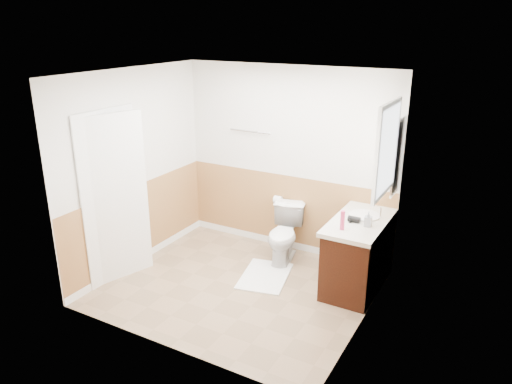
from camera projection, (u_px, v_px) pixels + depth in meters
The scene contains 32 objects.
floor at pixel (239, 287), 5.83m from camera, with size 3.00×3.00×0.00m, color #8C7051.
ceiling at pixel (236, 74), 5.00m from camera, with size 3.00×3.00×0.00m, color white.
wall_back at pixel (288, 161), 6.49m from camera, with size 3.00×3.00×0.00m, color silver.
wall_front at pixel (162, 230), 4.34m from camera, with size 3.00×3.00×0.00m, color silver.
wall_left at pixel (135, 170), 6.10m from camera, with size 3.00×3.00×0.00m, color silver.
wall_right at pixel (369, 213), 4.73m from camera, with size 3.00×3.00×0.00m, color silver.
wainscot_back at pixel (286, 213), 6.73m from camera, with size 3.00×3.00×0.00m, color #A37341.
wainscot_front at pixel (168, 302), 4.60m from camera, with size 3.00×3.00×0.00m, color #A37341.
wainscot_left at pixel (140, 225), 6.35m from camera, with size 2.60×2.60×0.00m, color #A37341.
wainscot_right at pixel (363, 281), 4.98m from camera, with size 2.60×2.60×0.00m, color #A37341.
toilet at pixel (284, 235), 6.39m from camera, with size 0.41×0.71×0.73m, color white.
bath_mat at pixel (265, 276), 6.06m from camera, with size 0.55×0.80×0.02m, color white.
vanity_cabinet at pixel (358, 256), 5.73m from camera, with size 0.55×1.10×0.80m, color black.
vanity_knob_left at pixel (331, 242), 5.74m from camera, with size 0.03×0.03×0.03m, color silver.
vanity_knob_right at pixel (337, 236), 5.90m from camera, with size 0.03×0.03×0.03m, color silver.
countertop at pixel (360, 222), 5.60m from camera, with size 0.60×1.15×0.05m, color beige.
sink_basin at pixel (365, 215), 5.71m from camera, with size 0.36×0.36×0.02m, color white.
faucet at pixel (380, 213), 5.60m from camera, with size 0.02×0.02×0.14m, color silver.
lotion_bottle at pixel (342, 220), 5.31m from camera, with size 0.05×0.05×0.22m, color #C43260.
soap_dispenser at pixel (368, 219), 5.40m from camera, with size 0.08×0.08×0.17m, color gray.
hair_dryer_body at pixel (354, 219), 5.53m from camera, with size 0.07×0.07×0.14m, color black.
hair_dryer_handle at pixel (350, 222), 5.51m from camera, with size 0.03×0.03×0.07m, color black.
mirror_panel at pixel (398, 157), 5.55m from camera, with size 0.02×0.35×0.90m, color silver.
window_frame at pixel (387, 149), 5.06m from camera, with size 0.04×0.80×1.00m, color white.
window_glass at pixel (388, 150), 5.05m from camera, with size 0.01×0.70×0.90m, color white.
door at pixel (117, 199), 5.76m from camera, with size 0.05×0.80×2.04m, color white.
door_frame at pixel (112, 197), 5.79m from camera, with size 0.02×0.92×2.10m, color white.
door_knob at pixel (140, 197), 6.03m from camera, with size 0.06×0.06×0.06m, color silver.
towel_bar at pixel (250, 131), 6.58m from camera, with size 0.02×0.02×0.62m, color silver.
tp_holder_bar at pixel (278, 200), 6.66m from camera, with size 0.02×0.02×0.14m, color silver.
tp_roll at pixel (278, 200), 6.66m from camera, with size 0.11×0.11×0.10m, color white.
tp_sheet at pixel (278, 207), 6.69m from camera, with size 0.10×0.01×0.16m, color white.
Camera 1 is at (2.67, -4.37, 3.02)m, focal length 34.19 mm.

